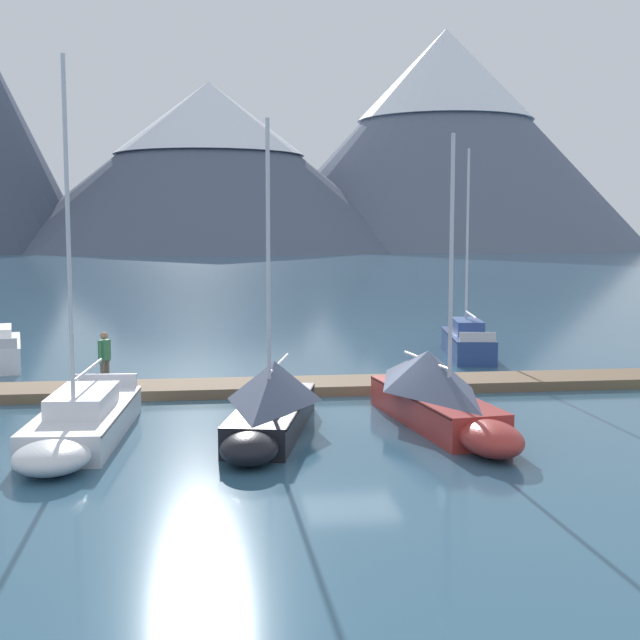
{
  "coord_description": "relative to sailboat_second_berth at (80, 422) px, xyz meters",
  "views": [
    {
      "loc": [
        -3.99,
        -22.71,
        5.11
      ],
      "look_at": [
        0.0,
        6.0,
        2.0
      ],
      "focal_mm": 49.17,
      "sensor_mm": 36.0,
      "label": 1
    }
  ],
  "objects": [
    {
      "name": "sailboat_mid_dock_port",
      "position": [
        4.6,
        0.37,
        0.34
      ],
      "size": [
        3.03,
        6.85,
        7.65
      ],
      "color": "black",
      "rests_on": "ground"
    },
    {
      "name": "sailboat_mid_dock_starboard",
      "position": [
        8.86,
        0.48,
        0.39
      ],
      "size": [
        2.38,
        7.38,
        7.33
      ],
      "color": "#B2332D",
      "rests_on": "ground"
    },
    {
      "name": "ground_plane",
      "position": [
        6.84,
        1.73,
        -0.48
      ],
      "size": [
        700.0,
        700.0,
        0.0
      ],
      "primitive_type": "plane",
      "color": "#335B75"
    },
    {
      "name": "mountain_central_massif",
      "position": [
        5.57,
        171.27,
        18.24
      ],
      "size": [
        88.89,
        88.89,
        35.79
      ],
      "color": "#4C566B",
      "rests_on": "ground"
    },
    {
      "name": "sailboat_second_berth",
      "position": [
        0.0,
        0.0,
        0.0
      ],
      "size": [
        2.37,
        7.26,
        8.9
      ],
      "color": "silver",
      "rests_on": "ground"
    },
    {
      "name": "sailboat_far_berth",
      "position": [
        13.36,
        12.54,
        0.11
      ],
      "size": [
        2.39,
        6.65,
        8.12
      ],
      "color": "navy",
      "rests_on": "ground"
    },
    {
      "name": "dock",
      "position": [
        6.84,
        5.73,
        -0.33
      ],
      "size": [
        26.97,
        2.43,
        0.3
      ],
      "color": "brown",
      "rests_on": "ground"
    },
    {
      "name": "mountain_shoulder_ridge",
      "position": [
        60.97,
        182.94,
        26.07
      ],
      "size": [
        93.94,
        93.94,
        50.93
      ],
      "color": "slate",
      "rests_on": "ground"
    },
    {
      "name": "person_on_dock",
      "position": [
        0.04,
        5.37,
        0.78
      ],
      "size": [
        0.35,
        0.55,
        1.69
      ],
      "color": "brown",
      "rests_on": "dock"
    }
  ]
}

